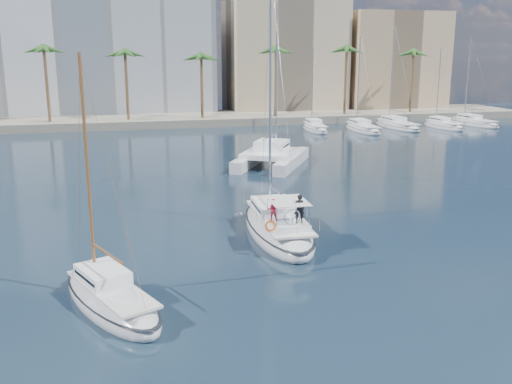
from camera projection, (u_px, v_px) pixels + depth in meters
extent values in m
plane|color=black|center=(263.00, 247.00, 33.28)|extent=(160.00, 160.00, 0.00)
cube|color=gray|center=(166.00, 120.00, 90.62)|extent=(120.00, 14.00, 1.20)
cube|color=silver|center=(85.00, 34.00, 95.91)|extent=(42.00, 16.00, 28.00)
cube|color=#C4AB8D|center=(283.00, 58.00, 101.99)|extent=(20.00, 14.00, 20.00)
cube|color=tan|center=(390.00, 63.00, 105.01)|extent=(18.00, 12.00, 18.00)
cylinder|color=brown|center=(168.00, 92.00, 85.73)|extent=(0.44, 0.44, 10.50)
sphere|color=#29561F|center=(166.00, 56.00, 84.48)|extent=(3.60, 3.60, 3.60)
cylinder|color=brown|center=(376.00, 88.00, 93.68)|extent=(0.44, 0.44, 10.50)
sphere|color=#29561F|center=(377.00, 55.00, 92.42)|extent=(3.60, 3.60, 3.60)
ellipsoid|color=silver|center=(278.00, 230.00, 35.42)|extent=(3.98, 11.16, 2.29)
ellipsoid|color=black|center=(278.00, 225.00, 35.35)|extent=(4.02, 11.26, 0.18)
cube|color=silver|center=(279.00, 217.00, 35.02)|extent=(2.85, 8.36, 0.12)
cube|color=white|center=(274.00, 206.00, 36.14)|extent=(2.51, 3.70, 0.60)
cube|color=black|center=(274.00, 206.00, 36.13)|extent=(2.51, 3.28, 0.14)
cylinder|color=#B7BABF|center=(270.00, 94.00, 35.69)|extent=(0.15, 0.15, 14.44)
cylinder|color=#B7BABF|center=(278.00, 191.00, 34.94)|extent=(0.30, 4.45, 0.11)
cube|color=white|center=(287.00, 223.00, 32.94)|extent=(2.21, 2.84, 0.36)
cube|color=silver|center=(288.00, 201.00, 32.51)|extent=(2.21, 2.84, 0.04)
torus|color=silver|center=(292.00, 217.00, 31.77)|extent=(0.96, 0.10, 0.96)
torus|color=#DE520B|center=(270.00, 226.00, 31.18)|extent=(0.64, 0.22, 0.64)
imported|color=black|center=(299.00, 209.00, 32.18)|extent=(0.67, 0.50, 1.68)
imported|color=#B81C33|center=(273.00, 209.00, 32.80)|extent=(0.74, 0.65, 1.27)
ellipsoid|color=silver|center=(111.00, 302.00, 25.26)|extent=(5.57, 8.44, 1.90)
ellipsoid|color=black|center=(111.00, 297.00, 25.19)|extent=(5.62, 8.52, 0.18)
cube|color=silver|center=(112.00, 288.00, 24.97)|extent=(4.08, 6.29, 0.12)
cube|color=white|center=(103.00, 274.00, 25.60)|extent=(2.63, 3.11, 0.60)
cube|color=black|center=(103.00, 274.00, 25.60)|extent=(2.52, 2.83, 0.14)
cylinder|color=brown|center=(87.00, 169.00, 25.19)|extent=(0.15, 0.15, 10.01)
cylinder|color=brown|center=(107.00, 253.00, 24.77)|extent=(1.41, 3.04, 0.11)
cube|color=silver|center=(252.00, 159.00, 57.72)|extent=(6.48, 9.83, 1.10)
cube|color=silver|center=(292.00, 161.00, 56.56)|extent=(6.48, 9.83, 1.10)
cube|color=white|center=(270.00, 153.00, 56.46)|extent=(7.09, 7.49, 0.50)
cube|color=white|center=(272.00, 145.00, 56.79)|extent=(4.17, 4.26, 1.00)
cube|color=black|center=(272.00, 145.00, 56.78)|extent=(3.97, 3.90, 0.18)
cylinder|color=#B7BABF|center=(277.00, 77.00, 56.70)|extent=(0.18, 0.18, 14.28)
ellipsoid|color=silver|center=(242.00, 214.00, 39.01)|extent=(0.19, 0.37, 0.17)
sphere|color=silver|center=(241.00, 213.00, 39.17)|extent=(0.10, 0.10, 0.10)
cube|color=gray|center=(238.00, 214.00, 38.94)|extent=(0.42, 0.15, 0.10)
cube|color=gray|center=(245.00, 213.00, 39.07)|extent=(0.42, 0.15, 0.10)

